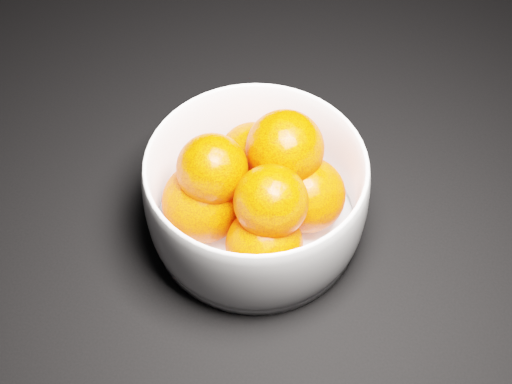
% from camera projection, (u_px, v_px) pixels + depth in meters
% --- Properties ---
extents(bowl, '(0.20, 0.20, 0.10)m').
position_uv_depth(bowl, '(256.00, 195.00, 0.63)').
color(bowl, white).
rests_on(bowl, ground).
extents(orange_pile, '(0.15, 0.15, 0.11)m').
position_uv_depth(orange_pile, '(256.00, 188.00, 0.62)').
color(orange_pile, '#FA3B01').
rests_on(orange_pile, bowl).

